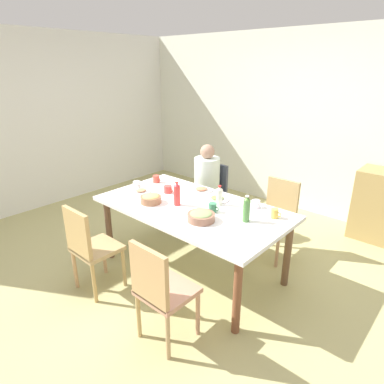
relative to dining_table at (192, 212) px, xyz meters
name	(u,v)px	position (x,y,z in m)	size (l,w,h in m)	color
ground_plane	(192,269)	(0.00, 0.00, -0.69)	(7.05, 7.05, 0.00)	tan
wall_back	(302,124)	(0.00, 2.42, 0.61)	(6.12, 0.12, 2.60)	silver
wall_left	(46,121)	(-3.00, 0.00, 0.61)	(0.12, 4.96, 2.60)	silver
dining_table	(192,212)	(0.00, 0.00, 0.00)	(1.96, 1.07, 0.76)	white
chair_0	(89,245)	(-0.49, -0.91, -0.18)	(0.40, 0.40, 0.90)	tan
chair_1	(277,214)	(0.49, 0.91, -0.18)	(0.40, 0.40, 0.90)	tan
chair_2	(160,288)	(0.49, -0.91, -0.18)	(0.40, 0.40, 0.90)	tan
chair_3	(210,193)	(-0.49, 0.91, -0.18)	(0.40, 0.40, 0.90)	#2C3F46
person_3	(206,180)	(-0.49, 0.82, 0.03)	(0.33, 0.33, 1.18)	#243148
plate_0	(217,199)	(0.10, 0.29, 0.09)	(0.25, 0.25, 0.04)	white
plate_1	(201,190)	(-0.20, 0.39, 0.09)	(0.24, 0.24, 0.04)	silver
plate_2	(141,191)	(-0.68, -0.10, 0.09)	(0.21, 0.21, 0.04)	white
bowl_0	(151,199)	(-0.37, -0.23, 0.12)	(0.22, 0.22, 0.09)	#996646
bowl_1	(201,216)	(0.29, -0.20, 0.12)	(0.26, 0.26, 0.09)	#90634C
cup_0	(168,189)	(-0.44, 0.09, 0.12)	(0.13, 0.09, 0.08)	#D54641
cup_1	(275,213)	(0.77, 0.30, 0.12)	(0.11, 0.07, 0.09)	#EAC351
cup_2	(137,184)	(-0.84, -0.03, 0.11)	(0.12, 0.09, 0.07)	white
cup_3	(256,204)	(0.51, 0.40, 0.11)	(0.12, 0.08, 0.08)	white
cup_4	(156,179)	(-0.80, 0.25, 0.12)	(0.12, 0.08, 0.09)	#D54E40
cup_5	(213,208)	(0.25, 0.02, 0.12)	(0.11, 0.08, 0.09)	#3D825C
bottle_0	(219,196)	(0.19, 0.20, 0.17)	(0.07, 0.07, 0.21)	silver
bottle_1	(246,209)	(0.61, 0.06, 0.20)	(0.07, 0.07, 0.25)	#4C833F
bottle_2	(177,194)	(-0.13, -0.08, 0.19)	(0.07, 0.07, 0.25)	red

